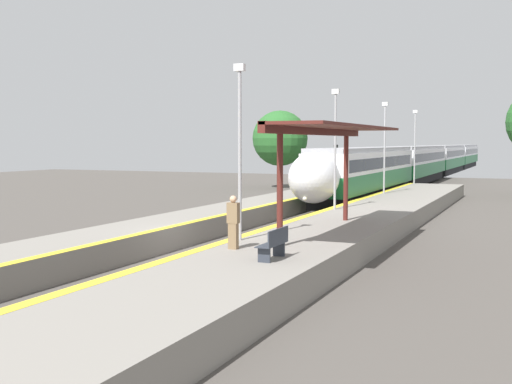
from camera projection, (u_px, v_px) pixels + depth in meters
ground_plane at (207, 255)px, 24.20m from camera, size 120.00×120.00×0.00m
rail_left at (190, 252)px, 24.48m from camera, size 0.08×90.00×0.15m
rail_right at (224, 255)px, 23.90m from camera, size 0.08×90.00×0.15m
train at (431, 160)px, 73.78m from camera, size 2.83×87.91×3.91m
platform_right at (301, 250)px, 22.63m from camera, size 4.33×64.00×0.95m
platform_left at (136, 238)px, 25.43m from camera, size 3.03×64.00×0.95m
platform_bench at (274, 243)px, 18.13m from camera, size 0.44×1.46×0.89m
person_waiting at (233, 221)px, 19.89m from camera, size 0.36×0.22×1.67m
railway_signal at (336, 166)px, 47.14m from camera, size 0.28×0.28×4.11m
lamppost_near at (240, 141)px, 21.55m from camera, size 0.36×0.20×5.93m
lamppost_mid at (335, 142)px, 31.60m from camera, size 0.36×0.20×5.93m
lamppost_far at (385, 142)px, 41.64m from camera, size 0.36×0.20×5.93m
lamppost_farthest at (415, 142)px, 51.68m from camera, size 0.36×0.20×5.93m
station_canopy at (333, 133)px, 23.41m from camera, size 2.02×10.57×3.95m
background_tree_left at (280, 138)px, 59.92m from camera, size 5.18×5.18×7.26m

